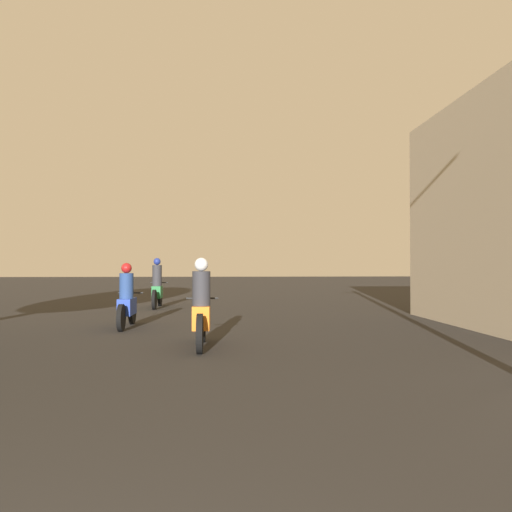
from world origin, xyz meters
The scene contains 3 objects.
motorcycle_orange centered at (0.49, 7.96, 0.65)m, with size 0.60×1.92×1.60m.
motorcycle_blue centered at (-1.37, 10.89, 0.61)m, with size 0.60×1.97×1.51m.
motorcycle_green centered at (-1.37, 16.31, 0.68)m, with size 0.60×2.14×1.70m.
Camera 1 is at (0.86, -0.96, 1.48)m, focal length 35.00 mm.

